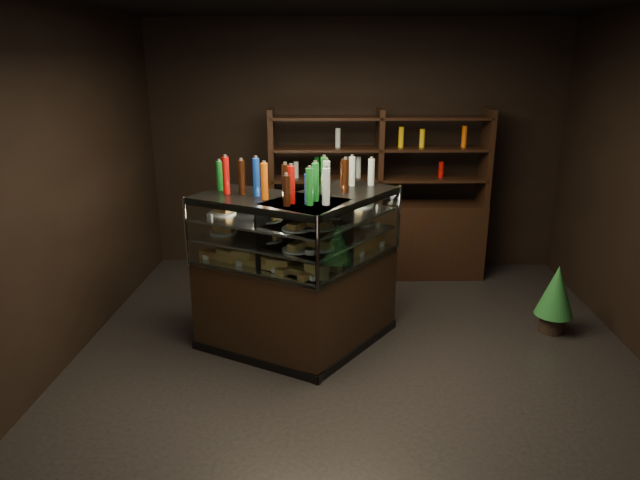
# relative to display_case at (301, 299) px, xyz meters

# --- Properties ---
(ground) EXTENTS (5.00, 5.00, 0.00)m
(ground) POSITION_rel_display_case_xyz_m (0.50, -0.19, -0.48)
(ground) COLOR black
(ground) RESTS_ON ground
(room_shell) EXTENTS (5.02, 5.02, 3.01)m
(room_shell) POSITION_rel_display_case_xyz_m (0.50, -0.19, 1.46)
(room_shell) COLOR black
(room_shell) RESTS_ON ground
(display_case) EXTENTS (1.90, 1.46, 1.43)m
(display_case) POSITION_rel_display_case_xyz_m (0.00, 0.00, 0.00)
(display_case) COLOR black
(display_case) RESTS_ON ground
(food_display) EXTENTS (1.54, 1.09, 0.44)m
(food_display) POSITION_rel_display_case_xyz_m (0.00, -0.01, 0.57)
(food_display) COLOR gold
(food_display) RESTS_ON display_case
(bottles_top) EXTENTS (1.37, 0.95, 0.30)m
(bottles_top) POSITION_rel_display_case_xyz_m (-0.00, 0.00, 1.08)
(bottles_top) COLOR #147223
(bottles_top) RESTS_ON display_case
(potted_conifer) EXTENTS (0.36, 0.36, 0.77)m
(potted_conifer) POSITION_rel_display_case_xyz_m (2.41, 0.41, -0.04)
(potted_conifer) COLOR black
(potted_conifer) RESTS_ON ground
(back_shelving) EXTENTS (2.55, 0.56, 2.00)m
(back_shelving) POSITION_rel_display_case_xyz_m (0.78, 1.86, 0.13)
(back_shelving) COLOR black
(back_shelving) RESTS_ON ground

